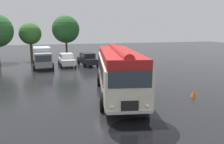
% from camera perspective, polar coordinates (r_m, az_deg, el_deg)
% --- Properties ---
extents(ground_plane, '(120.00, 120.00, 0.00)m').
position_cam_1_polar(ground_plane, '(15.78, 0.53, -6.22)').
color(ground_plane, black).
extents(vintage_bus, '(4.49, 10.38, 3.49)m').
position_cam_1_polar(vintage_bus, '(15.65, 1.61, 0.77)').
color(vintage_bus, silver).
rests_on(vintage_bus, ground).
extents(car_near_left, '(2.10, 4.27, 1.66)m').
position_cam_1_polar(car_near_left, '(28.95, -11.75, 3.16)').
color(car_near_left, silver).
rests_on(car_near_left, ground).
extents(car_mid_left, '(2.41, 4.40, 1.66)m').
position_cam_1_polar(car_mid_left, '(29.12, -6.37, 3.36)').
color(car_mid_left, black).
rests_on(car_mid_left, ground).
extents(box_van, '(2.52, 5.85, 2.50)m').
position_cam_1_polar(box_van, '(28.73, -17.73, 3.84)').
color(box_van, '#B2B7BC').
rests_on(box_van, ground).
extents(tree_left_of_centre, '(3.24, 3.24, 5.72)m').
position_cam_1_polar(tree_left_of_centre, '(35.24, -20.78, 9.28)').
color(tree_left_of_centre, '#4C3823').
rests_on(tree_left_of_centre, ground).
extents(tree_centre, '(4.22, 4.22, 6.85)m').
position_cam_1_polar(tree_centre, '(35.25, -12.05, 10.94)').
color(tree_centre, '#4C3823').
rests_on(tree_centre, ground).
extents(traffic_cone, '(0.36, 0.36, 0.55)m').
position_cam_1_polar(traffic_cone, '(16.49, 20.53, -5.18)').
color(traffic_cone, orange).
rests_on(traffic_cone, ground).
extents(puddle_patch, '(3.30, 3.30, 0.01)m').
position_cam_1_polar(puddle_patch, '(10.69, 8.20, -14.99)').
color(puddle_patch, black).
rests_on(puddle_patch, ground).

